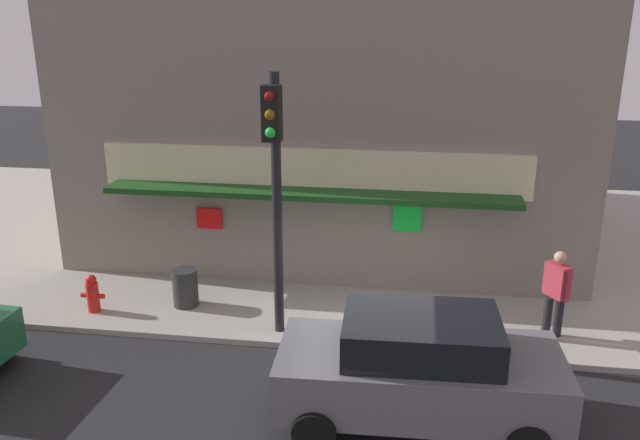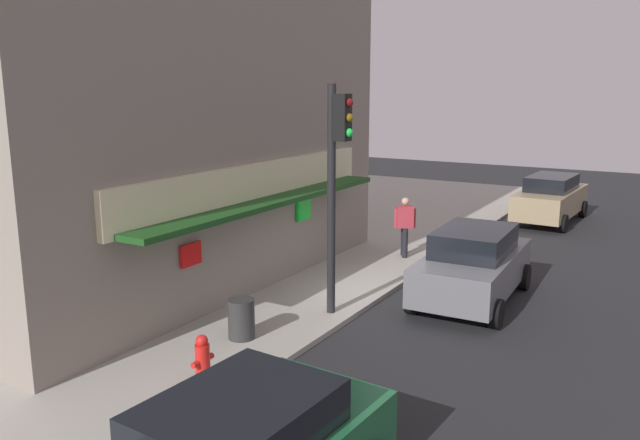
% 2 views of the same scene
% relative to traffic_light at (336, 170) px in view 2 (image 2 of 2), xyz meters
% --- Properties ---
extents(ground_plane, '(55.48, 55.48, 0.00)m').
position_rel_traffic_light_xyz_m(ground_plane, '(1.64, -0.39, -3.26)').
color(ground_plane, '#232326').
extents(sidewalk, '(36.98, 11.97, 0.12)m').
position_rel_traffic_light_xyz_m(sidewalk, '(1.64, 5.60, -3.20)').
color(sidewalk, '#A39E93').
rests_on(sidewalk, ground_plane).
extents(corner_building, '(11.96, 9.99, 8.28)m').
position_rel_traffic_light_xyz_m(corner_building, '(0.28, 6.86, 1.00)').
color(corner_building, gray).
rests_on(corner_building, sidewalk).
extents(traffic_light, '(0.32, 0.58, 4.89)m').
position_rel_traffic_light_xyz_m(traffic_light, '(0.00, 0.00, 0.00)').
color(traffic_light, black).
rests_on(traffic_light, sidewalk).
extents(fire_hydrant, '(0.49, 0.25, 0.80)m').
position_rel_traffic_light_xyz_m(fire_hydrant, '(-3.92, 0.35, -2.75)').
color(fire_hydrant, red).
rests_on(fire_hydrant, sidewalk).
extents(trash_can, '(0.52, 0.52, 0.79)m').
position_rel_traffic_light_xyz_m(trash_can, '(-2.15, 0.90, -2.74)').
color(trash_can, '#2D2D2D').
rests_on(trash_can, sidewalk).
extents(pedestrian, '(0.46, 0.58, 1.73)m').
position_rel_traffic_light_xyz_m(pedestrian, '(5.11, 0.57, -2.18)').
color(pedestrian, black).
rests_on(pedestrian, sidewalk).
extents(parked_car_tan, '(4.63, 2.14, 1.74)m').
position_rel_traffic_light_xyz_m(parked_car_tan, '(12.83, -1.98, -2.36)').
color(parked_car_tan, '#9E8966').
rests_on(parked_car_tan, ground_plane).
extents(parked_car_grey, '(4.30, 2.18, 1.74)m').
position_rel_traffic_light_xyz_m(parked_car_grey, '(2.64, -2.20, -2.37)').
color(parked_car_grey, slate).
rests_on(parked_car_grey, ground_plane).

